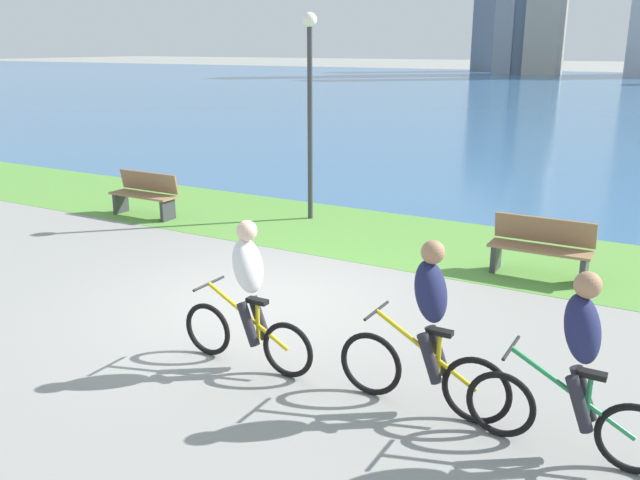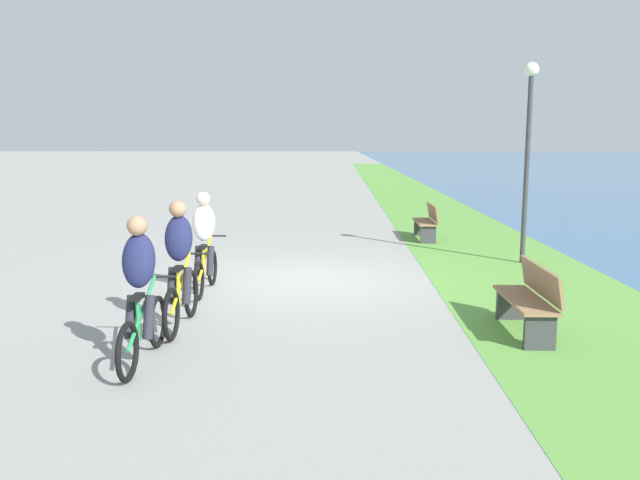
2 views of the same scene
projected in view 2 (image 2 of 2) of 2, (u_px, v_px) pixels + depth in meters
The scene contains 8 objects.
ground_plane at pixel (309, 280), 11.19m from camera, with size 300.00×300.00×0.00m, color gray.
grass_strip_bayside at pixel (525, 282), 11.09m from camera, with size 120.00×3.33×0.01m, color #59933D.
cyclist_lead at pixel (205, 243), 10.16m from camera, with size 1.69×0.52×1.66m.
cyclist_trailing at pixel (180, 266), 8.19m from camera, with size 1.75×0.52×1.71m.
cyclist_distant_rear at pixel (141, 291), 6.87m from camera, with size 1.73×0.52×1.67m.
bench_near_path at pixel (427, 222), 15.81m from camera, with size 1.50×0.47×0.90m.
bench_far_along_path at pixel (529, 300), 8.03m from camera, with size 1.50×0.47×0.90m.
lamppost_tall at pixel (528, 134), 12.43m from camera, with size 0.28×0.28×3.99m.
Camera 2 is at (10.94, 0.49, 2.46)m, focal length 35.20 mm.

